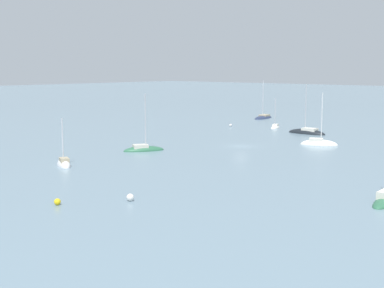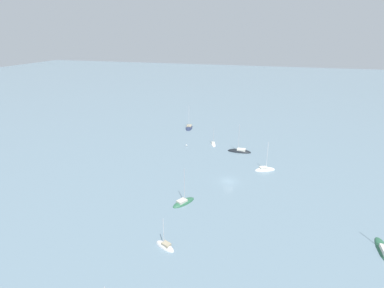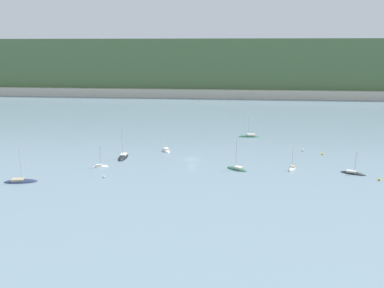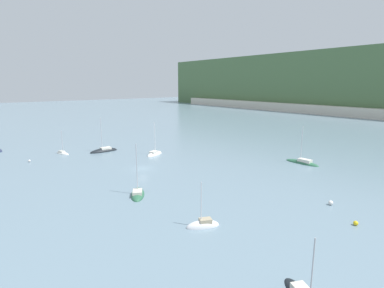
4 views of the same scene
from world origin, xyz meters
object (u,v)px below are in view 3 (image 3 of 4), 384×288
sailboat_2 (21,182)px  mooring_buoy_1 (104,177)px  sailboat_3 (237,169)px  sailboat_7 (100,167)px  sailboat_5 (166,151)px  mooring_buoy_2 (303,150)px  sailboat_6 (249,137)px  sailboat_0 (353,173)px  sailboat_1 (123,157)px  mooring_buoy_0 (323,154)px  sailboat_4 (292,170)px  mooring_buoy_3 (379,179)px

sailboat_2 → mooring_buoy_1: 22.10m
sailboat_3 → sailboat_7: sailboat_3 is taller
sailboat_5 → sailboat_7: (-17.12, -19.71, 0.00)m
sailboat_2 → sailboat_7: (17.21, 14.54, 0.01)m
sailboat_5 → mooring_buoy_2: sailboat_5 is taller
sailboat_2 → sailboat_6: bearing=31.3°
sailboat_6 → mooring_buoy_1: (-43.30, -53.01, 0.18)m
sailboat_7 → mooring_buoy_1: bearing=-85.4°
mooring_buoy_1 → mooring_buoy_2: bearing=28.7°
sailboat_5 → mooring_buoy_1: sailboat_5 is taller
sailboat_0 → sailboat_2: bearing=-146.2°
sailboat_1 → sailboat_5: (12.76, 9.40, 0.00)m
sailboat_3 → sailboat_5: (-24.39, 18.24, -0.01)m
mooring_buoy_0 → mooring_buoy_2: mooring_buoy_2 is taller
sailboat_0 → mooring_buoy_1: 71.24m
sailboat_0 → sailboat_6: 50.94m
sailboat_1 → sailboat_3: (37.15, -8.84, 0.01)m
sailboat_4 → sailboat_5: bearing=-88.2°
sailboat_5 → mooring_buoy_1: (-12.90, -28.83, 0.21)m
sailboat_6 → mooring_buoy_1: 68.45m
sailboat_6 → mooring_buoy_0: 33.39m
mooring_buoy_0 → sailboat_1: bearing=-171.8°
sailboat_1 → mooring_buoy_0: sailboat_1 is taller
sailboat_2 → sailboat_6: 87.20m
sailboat_3 → mooring_buoy_1: size_ratio=16.38×
sailboat_5 → sailboat_2: bearing=110.1°
sailboat_4 → mooring_buoy_2: sailboat_4 is taller
sailboat_1 → mooring_buoy_0: size_ratio=16.53×
mooring_buoy_0 → mooring_buoy_1: bearing=-156.4°
sailboat_4 → mooring_buoy_2: 22.42m
sailboat_4 → sailboat_0: bearing=107.6°
mooring_buoy_2 → sailboat_6: bearing=131.4°
sailboat_3 → mooring_buoy_3: 39.09m
sailboat_0 → sailboat_1: (-70.40, 9.47, -0.00)m
mooring_buoy_1 → mooring_buoy_3: 76.12m
sailboat_6 → mooring_buoy_1: size_ratio=16.41×
sailboat_4 → mooring_buoy_0: 21.37m
mooring_buoy_3 → sailboat_4: bearing=162.4°
sailboat_0 → mooring_buoy_3: size_ratio=10.33×
sailboat_2 → mooring_buoy_0: 94.43m
sailboat_0 → sailboat_3: bearing=-156.8°
sailboat_4 → sailboat_7: bearing=-62.8°
sailboat_1 → mooring_buoy_2: 62.15m
sailboat_1 → sailboat_4: sailboat_1 is taller
sailboat_2 → sailboat_3: 60.86m
sailboat_3 → sailboat_6: (6.01, 42.42, 0.02)m
sailboat_7 → mooring_buoy_0: size_ratio=10.90×
sailboat_6 → mooring_buoy_2: 26.39m
sailboat_0 → sailboat_5: 60.65m
sailboat_1 → sailboat_7: (-4.36, -10.31, 0.01)m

